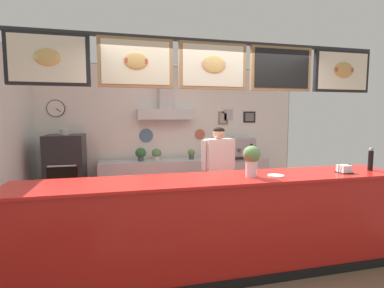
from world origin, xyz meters
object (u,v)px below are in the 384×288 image
(potted_sage, at_px, (191,153))
(pepper_grinder, at_px, (371,159))
(napkin_holder, at_px, (344,169))
(condiment_plate, at_px, (276,176))
(basil_vase, at_px, (251,160))
(shop_worker, at_px, (218,174))
(pizza_oven, at_px, (66,176))
(potted_basil, at_px, (141,153))
(potted_oregano, at_px, (157,154))
(potted_rosemary, at_px, (216,152))
(espresso_machine, at_px, (240,148))

(potted_sage, height_order, pepper_grinder, pepper_grinder)
(napkin_holder, bearing_deg, condiment_plate, 178.76)
(pepper_grinder, bearing_deg, basil_vase, 179.63)
(shop_worker, relative_size, pepper_grinder, 5.54)
(pepper_grinder, distance_m, condiment_plate, 1.32)
(pizza_oven, distance_m, potted_basil, 1.34)
(pizza_oven, relative_size, potted_oregano, 6.92)
(basil_vase, bearing_deg, pepper_grinder, -0.37)
(pizza_oven, height_order, shop_worker, shop_worker)
(potted_rosemary, xyz_separation_m, napkin_holder, (0.71, -2.64, 0.09))
(basil_vase, bearing_deg, pizza_oven, 134.58)
(potted_sage, distance_m, condiment_plate, 2.63)
(espresso_machine, bearing_deg, potted_sage, -179.34)
(potted_basil, relative_size, condiment_plate, 1.35)
(potted_rosemary, xyz_separation_m, condiment_plate, (-0.17, -2.62, 0.05))
(potted_sage, height_order, basil_vase, basil_vase)
(napkin_holder, bearing_deg, potted_sage, 115.21)
(espresso_machine, height_order, pepper_grinder, pepper_grinder)
(potted_rosemary, height_order, potted_sage, potted_rosemary)
(pizza_oven, height_order, potted_basil, pizza_oven)
(condiment_plate, bearing_deg, shop_worker, 97.69)
(shop_worker, relative_size, potted_rosemary, 6.63)
(potted_rosemary, distance_m, pepper_grinder, 2.84)
(espresso_machine, bearing_deg, pepper_grinder, -76.36)
(potted_basil, bearing_deg, napkin_holder, -50.02)
(potted_oregano, height_order, condiment_plate, potted_oregano)
(shop_worker, bearing_deg, potted_sage, -91.75)
(pizza_oven, relative_size, pepper_grinder, 5.38)
(potted_rosemary, bearing_deg, pepper_grinder, -66.32)
(espresso_machine, relative_size, potted_rosemary, 2.19)
(shop_worker, height_order, napkin_holder, shop_worker)
(espresso_machine, bearing_deg, pizza_oven, -176.39)
(potted_sage, relative_size, napkin_holder, 1.28)
(napkin_holder, bearing_deg, potted_oregano, 125.51)
(pizza_oven, relative_size, potted_sage, 7.71)
(potted_sage, height_order, napkin_holder, napkin_holder)
(shop_worker, distance_m, basil_vase, 1.45)
(potted_sage, bearing_deg, shop_worker, -82.50)
(potted_oregano, xyz_separation_m, basil_vase, (0.74, -2.62, 0.24))
(shop_worker, height_order, potted_oregano, shop_worker)
(pepper_grinder, xyz_separation_m, condiment_plate, (-1.31, -0.03, -0.14))
(espresso_machine, relative_size, condiment_plate, 2.85)
(potted_basil, height_order, potted_oregano, potted_basil)
(basil_vase, bearing_deg, shop_worker, 86.27)
(shop_worker, bearing_deg, basil_vase, 77.02)
(potted_rosemary, distance_m, basil_vase, 2.63)
(espresso_machine, xyz_separation_m, potted_oregano, (-1.71, 0.05, -0.07))
(pizza_oven, xyz_separation_m, pepper_grinder, (3.92, -2.38, 0.51))
(potted_basil, height_order, napkin_holder, napkin_holder)
(potted_rosemary, distance_m, condiment_plate, 2.63)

